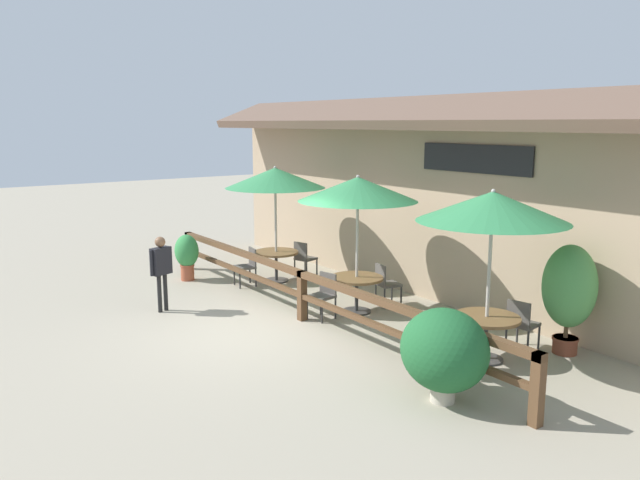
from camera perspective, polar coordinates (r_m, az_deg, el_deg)
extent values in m
plane|color=#9E937F|center=(11.34, -6.10, -8.24)|extent=(60.00, 60.00, 0.00)
cube|color=tan|center=(13.42, 9.56, 2.54)|extent=(14.00, 0.40, 3.60)
cube|color=brown|center=(12.91, 8.08, 11.51)|extent=(14.28, 1.48, 0.70)
cube|color=black|center=(12.13, 13.94, 7.23)|extent=(2.60, 0.04, 0.53)
cube|color=brown|center=(11.61, -1.67, -3.12)|extent=(10.40, 0.14, 0.11)
cube|color=brown|center=(11.72, -1.66, -5.12)|extent=(10.40, 0.10, 0.09)
cube|color=brown|center=(16.12, -11.88, -0.96)|extent=(0.14, 0.14, 0.95)
cube|color=brown|center=(11.72, -1.66, -5.12)|extent=(0.14, 0.14, 0.95)
cube|color=brown|center=(8.22, 19.26, -12.79)|extent=(0.14, 0.14, 0.95)
cylinder|color=#B7B2A8|center=(14.49, -4.05, 0.59)|extent=(0.06, 0.06, 2.27)
cone|color=#33844C|center=(14.32, -4.12, 5.70)|extent=(2.30, 2.30, 0.46)
sphere|color=#B2ADA3|center=(14.30, -4.13, 6.62)|extent=(0.07, 0.07, 0.07)
cylinder|color=brown|center=(14.58, -4.03, -1.13)|extent=(1.03, 1.03, 0.05)
cylinder|color=#333333|center=(14.65, -4.01, -2.50)|extent=(0.07, 0.07, 0.66)
cylinder|color=#333333|center=(14.73, -4.00, -3.69)|extent=(0.57, 0.57, 0.03)
cube|color=#514C47|center=(14.26, -6.89, -2.47)|extent=(0.48, 0.48, 0.05)
cube|color=#514C47|center=(14.28, -6.20, -1.51)|extent=(0.40, 0.10, 0.40)
cylinder|color=#2D2D2D|center=(14.43, -7.84, -3.28)|extent=(0.04, 0.04, 0.41)
cylinder|color=#2D2D2D|center=(14.08, -7.33, -3.62)|extent=(0.04, 0.04, 0.41)
cylinder|color=#2D2D2D|center=(14.55, -6.43, -3.13)|extent=(0.04, 0.04, 0.41)
cylinder|color=#2D2D2D|center=(14.21, -5.89, -3.46)|extent=(0.04, 0.04, 0.41)
cube|color=#514C47|center=(15.04, -1.31, -1.70)|extent=(0.51, 0.51, 0.05)
cube|color=#514C47|center=(14.85, -1.79, -0.98)|extent=(0.39, 0.14, 0.40)
cylinder|color=#2D2D2D|center=(15.11, -0.29, -2.55)|extent=(0.04, 0.04, 0.41)
cylinder|color=#2D2D2D|center=(15.35, -1.38, -2.34)|extent=(0.04, 0.04, 0.41)
cylinder|color=#2D2D2D|center=(14.83, -1.23, -2.80)|extent=(0.04, 0.04, 0.41)
cylinder|color=#2D2D2D|center=(15.07, -2.33, -2.59)|extent=(0.04, 0.04, 0.41)
cylinder|color=#B7B2A8|center=(12.08, 3.41, -1.44)|extent=(0.06, 0.06, 2.27)
cone|color=#33844C|center=(11.88, 3.48, 4.68)|extent=(2.30, 2.30, 0.46)
sphere|color=#B2ADA3|center=(11.86, 3.49, 5.79)|extent=(0.07, 0.07, 0.07)
cylinder|color=brown|center=(12.18, 3.38, -3.49)|extent=(1.03, 1.03, 0.05)
cylinder|color=#333333|center=(12.28, 3.36, -5.10)|extent=(0.07, 0.07, 0.66)
cylinder|color=#333333|center=(12.36, 3.35, -6.51)|extent=(0.57, 0.57, 0.03)
cube|color=#514C47|center=(11.80, 0.12, -5.18)|extent=(0.50, 0.50, 0.05)
cube|color=#514C47|center=(11.88, 0.74, -3.95)|extent=(0.40, 0.12, 0.40)
cylinder|color=#2D2D2D|center=(11.86, -1.18, -6.28)|extent=(0.04, 0.04, 0.41)
cylinder|color=#2D2D2D|center=(11.61, 0.18, -6.65)|extent=(0.04, 0.04, 0.41)
cylinder|color=#2D2D2D|center=(12.12, 0.06, -5.89)|extent=(0.04, 0.04, 0.41)
cylinder|color=#2D2D2D|center=(11.88, 1.42, -6.24)|extent=(0.04, 0.04, 0.41)
cube|color=#514C47|center=(12.75, 6.28, -4.04)|extent=(0.50, 0.50, 0.05)
cube|color=#514C47|center=(12.61, 5.55, -3.14)|extent=(0.40, 0.12, 0.40)
cylinder|color=#2D2D2D|center=(12.74, 7.43, -5.16)|extent=(0.04, 0.04, 0.41)
cylinder|color=#2D2D2D|center=(13.06, 6.59, -4.74)|extent=(0.04, 0.04, 0.41)
cylinder|color=#2D2D2D|center=(12.56, 5.92, -5.35)|extent=(0.04, 0.04, 0.41)
cylinder|color=#2D2D2D|center=(12.88, 5.11, -4.93)|extent=(0.04, 0.04, 0.41)
cylinder|color=#B7B2A8|center=(9.95, 15.13, -4.44)|extent=(0.06, 0.06, 2.27)
cone|color=#33844C|center=(9.70, 15.50, 2.96)|extent=(2.30, 2.30, 0.46)
sphere|color=#B2ADA3|center=(9.68, 15.57, 4.32)|extent=(0.07, 0.07, 0.07)
cylinder|color=brown|center=(10.08, 15.01, -6.89)|extent=(1.03, 1.03, 0.05)
cylinder|color=#333333|center=(10.19, 14.91, -8.80)|extent=(0.07, 0.07, 0.66)
cylinder|color=#333333|center=(10.29, 14.82, -10.46)|extent=(0.57, 0.57, 0.03)
cube|color=#514C47|center=(9.51, 11.92, -9.39)|extent=(0.49, 0.49, 0.05)
cube|color=#514C47|center=(9.59, 12.57, -7.82)|extent=(0.40, 0.11, 0.40)
cylinder|color=#2D2D2D|center=(9.54, 10.26, -10.76)|extent=(0.04, 0.04, 0.41)
cylinder|color=#2D2D2D|center=(9.35, 12.24, -11.28)|extent=(0.04, 0.04, 0.41)
cylinder|color=#2D2D2D|center=(9.84, 11.50, -10.13)|extent=(0.04, 0.04, 0.41)
cylinder|color=#2D2D2D|center=(9.66, 13.44, -10.61)|extent=(0.04, 0.04, 0.41)
cube|color=#514C47|center=(10.75, 18.09, -7.33)|extent=(0.48, 0.48, 0.05)
cube|color=#514C47|center=(10.52, 17.69, -6.41)|extent=(0.40, 0.10, 0.40)
cylinder|color=#2D2D2D|center=(10.91, 19.38, -8.43)|extent=(0.04, 0.04, 0.41)
cylinder|color=#2D2D2D|center=(11.07, 17.59, -8.05)|extent=(0.04, 0.04, 0.41)
cylinder|color=#2D2D2D|center=(10.58, 18.47, -8.96)|extent=(0.04, 0.04, 0.41)
cylinder|color=#2D2D2D|center=(10.74, 16.64, -8.56)|extent=(0.04, 0.04, 0.41)
cylinder|color=#9E4C33|center=(15.06, -12.02, -2.90)|extent=(0.31, 0.31, 0.38)
cylinder|color=#9E4C33|center=(15.02, -12.05, -2.27)|extent=(0.33, 0.33, 0.04)
ellipsoid|color=#338442|center=(14.95, -12.10, -0.97)|extent=(0.61, 0.55, 0.77)
cylinder|color=#B7AD99|center=(8.71, 11.15, -13.51)|extent=(0.33, 0.33, 0.25)
cylinder|color=#B7AD99|center=(8.67, 11.18, -12.87)|extent=(0.36, 0.36, 0.04)
ellipsoid|color=#1E5B2D|center=(8.49, 11.30, -9.82)|extent=(1.23, 1.10, 1.11)
cylinder|color=brown|center=(10.94, 21.48, -8.94)|extent=(0.38, 0.38, 0.27)
cylinder|color=brown|center=(10.90, 21.52, -8.38)|extent=(0.42, 0.42, 0.04)
cylinder|color=brown|center=(10.83, 21.60, -7.27)|extent=(0.07, 0.07, 0.40)
ellipsoid|color=#4C934C|center=(10.66, 21.84, -3.94)|extent=(0.87, 0.78, 1.34)
cylinder|color=black|center=(12.72, -13.95, -4.63)|extent=(0.08, 0.08, 0.75)
cylinder|color=black|center=(12.63, -14.46, -4.77)|extent=(0.08, 0.08, 0.75)
cube|color=black|center=(12.52, -14.34, -1.87)|extent=(0.30, 0.44, 0.53)
cylinder|color=black|center=(12.67, -13.53, -1.69)|extent=(0.07, 0.07, 0.51)
cylinder|color=black|center=(12.38, -15.16, -2.05)|extent=(0.07, 0.07, 0.51)
sphere|color=brown|center=(12.45, -14.42, -0.17)|extent=(0.20, 0.20, 0.20)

